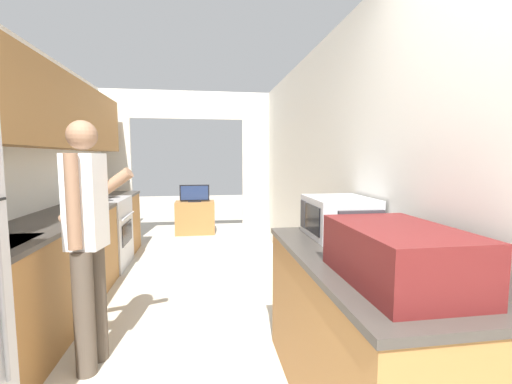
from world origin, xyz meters
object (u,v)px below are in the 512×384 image
object	(u,v)px
suitcase	(397,254)
television	(195,193)
person	(87,238)
tv_cabinet	(195,217)
microwave	(339,217)
range_oven	(102,233)

from	to	relation	value
suitcase	television	world-z (taller)	suitcase
person	tv_cabinet	bearing A→B (deg)	1.26
microwave	tv_cabinet	size ratio (longest dim) A/B	0.67
television	tv_cabinet	bearing A→B (deg)	90.00
range_oven	tv_cabinet	xyz separation A→B (m)	(1.14, 1.82, -0.15)
television	suitcase	bearing A→B (deg)	-78.97
tv_cabinet	television	world-z (taller)	television
person	television	bearing A→B (deg)	1.17
range_oven	tv_cabinet	size ratio (longest dim) A/B	1.44
suitcase	television	distance (m)	5.13
suitcase	microwave	size ratio (longest dim) A/B	1.44
range_oven	television	distance (m)	2.13
suitcase	television	size ratio (longest dim) A/B	1.28
tv_cabinet	suitcase	bearing A→B (deg)	-79.06
microwave	tv_cabinet	bearing A→B (deg)	104.07
range_oven	television	bearing A→B (deg)	57.34
suitcase	tv_cabinet	bearing A→B (deg)	100.94
microwave	television	size ratio (longest dim) A/B	0.89
range_oven	suitcase	bearing A→B (deg)	-56.97
range_oven	television	xyz separation A→B (m)	(1.14, 1.77, 0.31)
person	tv_cabinet	xyz separation A→B (m)	(0.59, 4.04, -0.59)
television	range_oven	bearing A→B (deg)	-122.66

